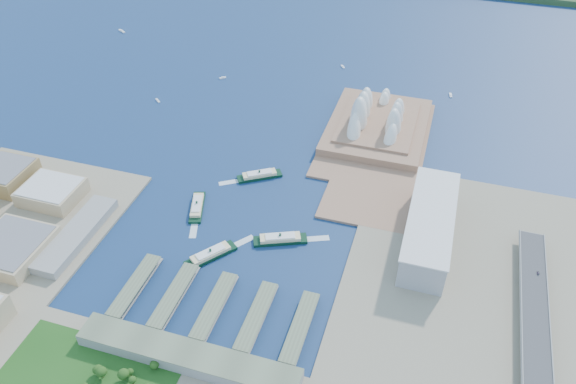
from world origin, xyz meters
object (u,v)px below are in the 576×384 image
(ferry_b, at_px, (259,174))
(ferry_a, at_px, (197,205))
(toaster_building, at_px, (429,227))
(ferry_c, at_px, (210,253))
(opera_house, at_px, (379,111))
(car_c, at_px, (538,273))
(ferry_d, at_px, (280,237))

(ferry_b, bearing_deg, ferry_a, -64.94)
(toaster_building, xyz_separation_m, ferry_b, (-209.71, 53.17, -15.30))
(ferry_a, relative_size, ferry_c, 0.95)
(opera_house, relative_size, ferry_b, 3.27)
(ferry_c, height_order, car_c, car_c)
(opera_house, relative_size, car_c, 35.71)
(ferry_a, height_order, car_c, car_c)
(toaster_building, height_order, ferry_d, toaster_building)
(opera_house, distance_m, ferry_c, 316.81)
(toaster_building, bearing_deg, ferry_d, -162.61)
(ferry_b, height_order, car_c, car_c)
(ferry_b, bearing_deg, ferry_d, -1.98)
(ferry_d, relative_size, car_c, 11.45)
(ferry_a, distance_m, car_c, 367.83)
(car_c, bearing_deg, toaster_building, -15.34)
(ferry_a, xyz_separation_m, car_c, (367.63, -6.19, 10.49))
(car_c, bearing_deg, ferry_d, 3.80)
(toaster_building, height_order, ferry_b, toaster_building)
(ferry_c, bearing_deg, ferry_b, -53.72)
(ferry_b, height_order, ferry_c, ferry_c)
(ferry_a, bearing_deg, ferry_c, -73.66)
(ferry_c, height_order, ferry_d, ferry_d)
(ferry_c, bearing_deg, toaster_building, -119.38)
(car_c, bearing_deg, opera_house, -49.12)
(opera_house, height_order, ferry_a, opera_house)
(toaster_building, bearing_deg, ferry_a, -174.76)
(opera_house, bearing_deg, car_c, -49.12)
(ferry_d, bearing_deg, ferry_b, 7.42)
(ferry_a, distance_m, ferry_c, 81.27)
(ferry_a, xyz_separation_m, ferry_b, (48.92, 76.89, 0.10))
(ferry_b, xyz_separation_m, car_c, (318.71, -83.07, 10.38))
(ferry_b, relative_size, car_c, 10.91)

